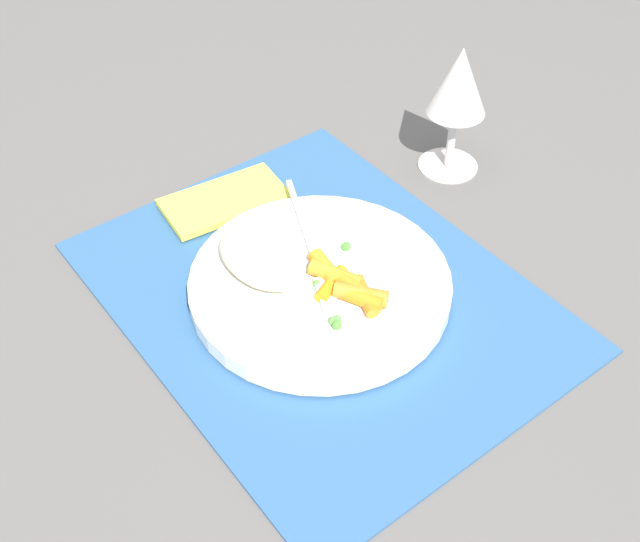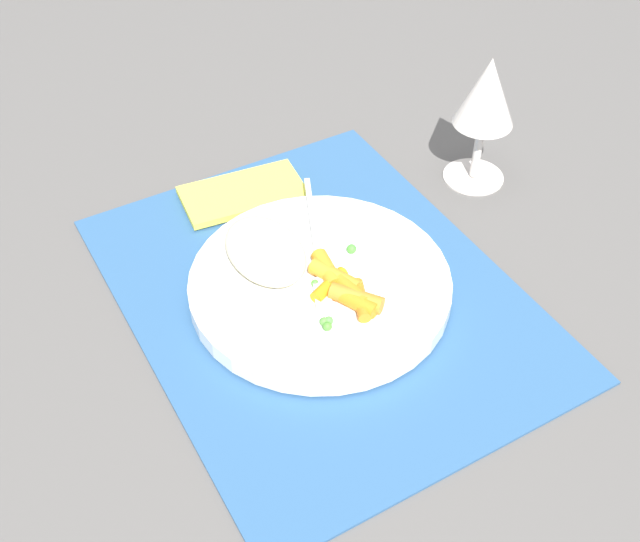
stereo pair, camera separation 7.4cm
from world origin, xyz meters
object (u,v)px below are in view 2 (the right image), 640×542
Objects in this scene: fork at (317,254)px; rice_mound at (265,251)px; plate at (320,285)px; wine_glass at (486,97)px; napkin at (243,193)px; carrot_portion at (345,288)px.

rice_mound is at bearing -111.78° from fork.
plate is at bearing 36.38° from rice_mound.
fork is at bearing -78.01° from wine_glass.
napkin is at bearing 164.57° from rice_mound.
fork is at bearing 68.22° from rice_mound.
rice_mound reaches higher than napkin.
wine_glass is (-0.03, 0.29, 0.07)m from rice_mound.
carrot_portion is (0.03, 0.01, 0.02)m from plate.
carrot_portion reaches higher than napkin.
rice_mound is (-0.05, -0.04, 0.02)m from plate.
fork reaches higher than napkin.
rice_mound is 0.79× the size of napkin.
wine_glass is (-0.05, 0.24, 0.08)m from fork.
fork is 1.21× the size of wine_glass.
rice_mound is at bearing -150.14° from carrot_portion.
rice_mound reaches higher than carrot_portion.
carrot_portion is 0.06m from fork.
fork is (-0.03, 0.01, 0.01)m from plate.
rice_mound reaches higher than fork.
plate is 0.06m from rice_mound.
wine_glass reaches higher than plate.
plate is at bearing -24.31° from fork.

